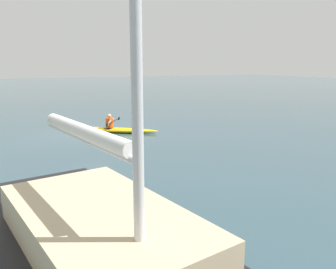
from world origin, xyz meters
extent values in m
plane|color=#334C56|center=(0.00, 0.00, 0.00)|extent=(160.00, 160.00, 0.00)
ellipsoid|color=#EAB214|center=(-1.01, 0.29, 0.12)|extent=(4.42, 3.44, 0.25)
torus|color=black|center=(-0.99, 0.28, 0.23)|extent=(0.78, 0.78, 0.04)
cylinder|color=black|center=(-2.23, 1.18, 0.24)|extent=(0.18, 0.18, 0.02)
cylinder|color=#E04C14|center=(-1.03, 0.31, 0.49)|extent=(0.39, 0.39, 0.48)
sphere|color=tan|center=(-1.03, 0.31, 0.84)|extent=(0.21, 0.21, 0.21)
cylinder|color=black|center=(-1.19, 0.42, 0.57)|extent=(1.19, 1.62, 0.03)
ellipsoid|color=black|center=(-1.77, -0.38, 0.57)|extent=(0.27, 0.35, 0.17)
ellipsoid|color=black|center=(-0.61, 1.23, 0.57)|extent=(0.27, 0.35, 0.17)
cylinder|color=tan|center=(-1.27, 0.12, 0.54)|extent=(0.15, 0.32, 0.34)
cylinder|color=tan|center=(-0.92, 0.59, 0.54)|extent=(0.30, 0.21, 0.34)
cube|color=#C6B28C|center=(3.07, 12.64, 1.22)|extent=(2.30, 3.64, 0.52)
cylinder|color=silver|center=(3.14, 12.19, 2.36)|extent=(0.51, 2.91, 0.09)
cylinder|color=white|center=(3.14, 12.19, 2.46)|extent=(0.58, 2.64, 0.20)
camera|label=1|loc=(4.24, 16.83, 3.35)|focal=36.67mm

